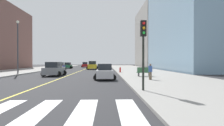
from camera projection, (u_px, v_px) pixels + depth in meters
sidewalk_kerb_east at (157, 76)px, 23.30m from camera, size 10.00×120.00×0.15m
lane_divider_paint at (84, 69)px, 42.88m from camera, size 0.16×80.00×0.01m
parking_garage_concrete at (163, 38)px, 67.00m from camera, size 18.00×24.00×22.08m
car_yellow_nearest at (92, 65)px, 43.61m from camera, size 3.02×4.74×2.09m
car_silver_second at (105, 72)px, 19.48m from camera, size 2.47×3.91×1.73m
car_red_third at (85, 65)px, 59.67m from camera, size 2.48×3.97×1.77m
car_blue_fourth at (59, 67)px, 38.95m from camera, size 2.61×4.10×1.81m
car_green_fifth at (68, 66)px, 49.34m from camera, size 2.40×3.83×1.71m
car_gray_sixth at (54, 69)px, 24.14m from camera, size 2.76×4.36×1.92m
traffic_light_near_corner at (143, 41)px, 11.13m from camera, size 0.36×0.41×4.45m
park_bench at (144, 72)px, 21.69m from camera, size 1.82×0.64×1.12m
pedestrian_waiting_east at (150, 71)px, 17.71m from camera, size 0.40×0.40×1.60m
fire_hydrant at (120, 70)px, 29.31m from camera, size 0.26×0.26×0.89m
street_lamp at (18, 43)px, 26.83m from camera, size 0.44×0.44×8.13m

